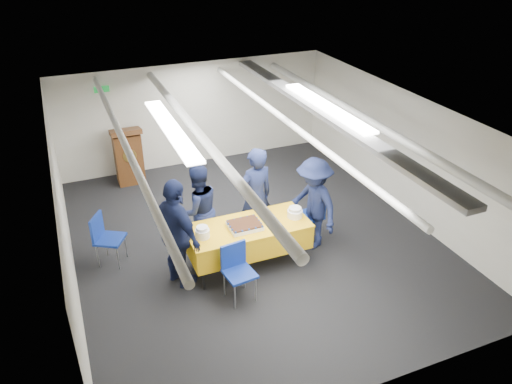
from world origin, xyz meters
TOP-DOWN VIEW (x-y plane):
  - ground at (0.00, 0.00)m, footprint 7.00×7.00m
  - room_shell at (0.09, 0.41)m, footprint 6.00×7.00m
  - serving_table at (-0.37, -0.68)m, footprint 1.93×0.84m
  - sheet_cake at (-0.44, -0.72)m, footprint 0.51×0.39m
  - plate_stack_left at (-1.12, -0.73)m, footprint 0.22×0.22m
  - plate_stack_right at (0.42, -0.73)m, footprint 0.25×0.25m
  - podium at (-1.60, 3.05)m, footprint 0.62×0.53m
  - chair_near at (-0.79, -1.30)m, footprint 0.47×0.47m
  - chair_right at (0.98, -0.32)m, footprint 0.47×0.47m
  - chair_left at (-2.46, 0.29)m, footprint 0.58×0.58m
  - sailor_a at (-0.01, -0.11)m, footprint 0.72×0.54m
  - sailor_b at (-0.97, 0.04)m, footprint 0.85×0.71m
  - sailor_c at (-1.49, -0.68)m, footprint 0.77×1.13m
  - sailor_d at (0.85, -0.54)m, footprint 0.81×1.15m

SIDE VIEW (x-z plane):
  - ground at x=0.00m, z-range 0.00..0.00m
  - chair_near at x=-0.79m, z-range 0.10..0.97m
  - chair_right at x=0.98m, z-range 0.10..0.97m
  - chair_left at x=-2.46m, z-range 0.10..0.97m
  - serving_table at x=-0.37m, z-range 0.17..0.94m
  - podium at x=-1.60m, z-range -0.01..1.24m
  - sailor_b at x=-0.97m, z-range 0.00..1.58m
  - sheet_cake at x=-0.44m, z-range 0.77..0.86m
  - sailor_d at x=0.85m, z-range 0.00..1.63m
  - plate_stack_right at x=0.42m, z-range 0.76..0.93m
  - plate_stack_left at x=-1.12m, z-range 0.76..0.95m
  - sailor_c at x=-1.49m, z-range 0.00..1.78m
  - sailor_a at x=-0.01m, z-range 0.00..1.78m
  - room_shell at x=0.09m, z-range 0.66..2.96m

